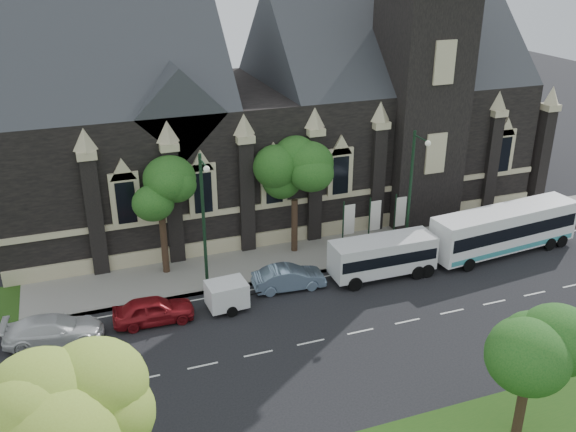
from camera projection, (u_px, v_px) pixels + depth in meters
name	position (u px, v px, depth m)	size (l,w,h in m)	color
ground	(311.00, 342.00, 33.99)	(160.00, 160.00, 0.00)	black
sidewalk	(258.00, 264.00, 42.14)	(80.00, 5.00, 0.15)	gray
museum	(283.00, 109.00, 48.50)	(40.00, 17.70, 29.90)	black
tree_park_near	(78.00, 399.00, 20.17)	(4.42, 4.42, 8.56)	black
tree_park_east	(533.00, 343.00, 26.06)	(3.40, 3.40, 6.28)	black
tree_walk_right	(297.00, 173.00, 41.90)	(4.08, 4.08, 7.80)	black
tree_walk_left	(162.00, 191.00, 39.08)	(3.91, 3.91, 7.64)	black
street_lamp_near	(412.00, 188.00, 41.20)	(0.36, 1.88, 9.00)	#15301D
street_lamp_mid	(204.00, 218.00, 36.79)	(0.36, 1.88, 9.00)	#15301D
banner_flag_left	(347.00, 223.00, 42.76)	(0.90, 0.10, 4.00)	#15301D
banner_flag_center	(373.00, 219.00, 43.39)	(0.90, 0.10, 4.00)	#15301D
banner_flag_right	(398.00, 215.00, 44.02)	(0.90, 0.10, 4.00)	#15301D
tour_coach	(504.00, 229.00, 43.23)	(11.38, 3.45, 3.27)	white
shuttle_bus	(383.00, 255.00, 40.17)	(6.92, 2.53, 2.66)	silver
box_trailer	(227.00, 294.00, 36.69)	(3.38, 1.99, 1.78)	silver
sedan	(289.00, 278.00, 39.04)	(1.59, 4.56, 1.50)	#768FAA
car_far_red	(154.00, 310.00, 35.54)	(1.84, 4.58, 1.56)	maroon
car_far_white	(54.00, 330.00, 33.75)	(2.13, 5.23, 1.52)	silver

